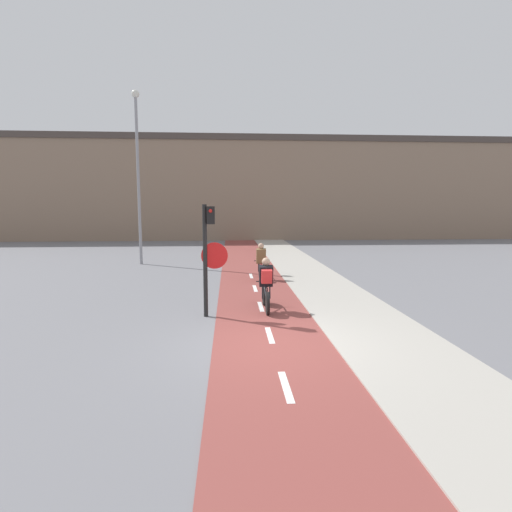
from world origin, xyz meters
name	(u,v)px	position (x,y,z in m)	size (l,w,h in m)	color
ground_plane	(272,344)	(0.00, 0.00, 0.00)	(120.00, 120.00, 0.00)	slate
bike_lane	(272,343)	(0.00, 0.00, 0.01)	(2.42, 60.00, 0.02)	brown
sidewalk_strip	(387,340)	(2.41, 0.00, 0.03)	(2.40, 60.00, 0.05)	#A8A399
building_row_background	(239,189)	(0.00, 27.79, 4.35)	(60.00, 5.20, 8.67)	#89705B
traffic_light_pole	(209,247)	(-1.38, 2.17, 1.78)	(0.67, 0.25, 2.85)	black
street_lamp_far	(138,162)	(-5.19, 11.84, 4.90)	(0.36, 0.36, 8.20)	gray
cyclist_near	(266,285)	(0.11, 2.66, 0.70)	(0.46, 1.65, 1.44)	black
cyclist_far	(261,263)	(0.34, 7.25, 0.65)	(0.46, 1.58, 1.41)	black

